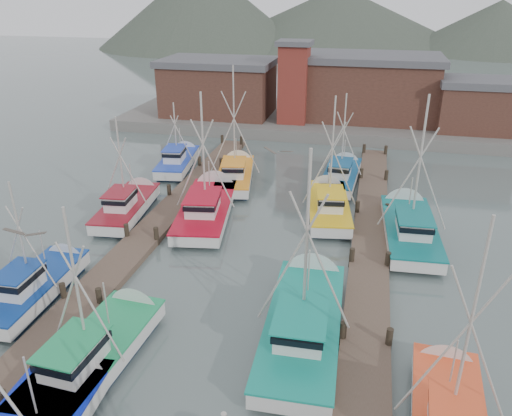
% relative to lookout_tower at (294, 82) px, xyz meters
% --- Properties ---
extents(ground, '(260.00, 260.00, 0.00)m').
position_rel_lookout_tower_xyz_m(ground, '(2.00, -33.00, -5.55)').
color(ground, '#4B5A58').
rests_on(ground, ground).
extents(dock_left, '(2.30, 46.00, 1.50)m').
position_rel_lookout_tower_xyz_m(dock_left, '(-5.00, -28.96, -5.34)').
color(dock_left, '#4E3D30').
rests_on(dock_left, ground).
extents(dock_right, '(2.30, 46.00, 1.50)m').
position_rel_lookout_tower_xyz_m(dock_right, '(9.00, -28.96, -5.34)').
color(dock_right, '#4E3D30').
rests_on(dock_right, ground).
extents(quay, '(44.00, 16.00, 1.20)m').
position_rel_lookout_tower_xyz_m(quay, '(2.00, 4.00, -4.95)').
color(quay, slate).
rests_on(quay, ground).
extents(shed_left, '(12.72, 8.48, 6.20)m').
position_rel_lookout_tower_xyz_m(shed_left, '(-9.00, 2.00, -1.21)').
color(shed_left, brown).
rests_on(shed_left, quay).
extents(shed_center, '(14.84, 9.54, 6.90)m').
position_rel_lookout_tower_xyz_m(shed_center, '(8.00, 4.00, -0.86)').
color(shed_center, brown).
rests_on(shed_center, quay).
extents(shed_right, '(8.48, 6.36, 5.20)m').
position_rel_lookout_tower_xyz_m(shed_right, '(19.00, 1.00, -1.71)').
color(shed_right, brown).
rests_on(shed_right, quay).
extents(lookout_tower, '(3.60, 3.60, 8.50)m').
position_rel_lookout_tower_xyz_m(lookout_tower, '(0.00, 0.00, 0.00)').
color(lookout_tower, maroon).
rests_on(lookout_tower, quay).
extents(distant_hills, '(175.00, 140.00, 42.00)m').
position_rel_lookout_tower_xyz_m(distant_hills, '(-10.76, 89.59, -5.55)').
color(distant_hills, '#454F42').
rests_on(distant_hills, ground).
extents(boat_4, '(3.39, 8.99, 8.37)m').
position_rel_lookout_tower_xyz_m(boat_4, '(-2.04, -38.57, -4.87)').
color(boat_4, '#0F1E34').
rests_on(boat_4, ground).
extents(boat_5, '(4.14, 10.52, 10.14)m').
position_rel_lookout_tower_xyz_m(boat_5, '(6.17, -34.36, -4.87)').
color(boat_5, '#0F1E34').
rests_on(boat_5, ground).
extents(boat_6, '(2.97, 7.91, 7.16)m').
position_rel_lookout_tower_xyz_m(boat_6, '(-7.70, -34.58, -4.87)').
color(boat_6, '#0F1E34').
rests_on(boat_6, ground).
extents(boat_7, '(3.77, 8.15, 9.53)m').
position_rel_lookout_tower_xyz_m(boat_7, '(11.99, -38.93, -4.87)').
color(boat_7, '#0F1E34').
rests_on(boat_7, ground).
extents(boat_8, '(4.70, 10.57, 9.78)m').
position_rel_lookout_tower_xyz_m(boat_8, '(-2.27, -23.04, -4.87)').
color(boat_8, '#0F1E34').
rests_on(boat_8, ground).
extents(boat_9, '(3.89, 8.95, 9.20)m').
position_rel_lookout_tower_xyz_m(boat_9, '(5.94, -20.79, -4.87)').
color(boat_9, '#0F1E34').
rests_on(boat_9, ground).
extents(boat_10, '(3.33, 8.36, 7.77)m').
position_rel_lookout_tower_xyz_m(boat_10, '(-7.78, -24.05, -4.87)').
color(boat_10, '#0F1E34').
rests_on(boat_10, ground).
extents(boat_11, '(4.16, 9.93, 10.21)m').
position_rel_lookout_tower_xyz_m(boat_11, '(11.36, -23.21, -4.86)').
color(boat_11, '#0F1E34').
rests_on(boat_11, ground).
extents(boat_12, '(4.16, 8.95, 10.19)m').
position_rel_lookout_tower_xyz_m(boat_12, '(-2.11, -16.15, -4.86)').
color(boat_12, '#0F1E34').
rests_on(boat_12, ground).
extents(boat_13, '(3.25, 8.42, 8.10)m').
position_rel_lookout_tower_xyz_m(boat_13, '(6.43, -14.39, -4.87)').
color(boat_13, '#0F1E34').
rests_on(boat_13, ground).
extents(boat_14, '(3.45, 8.17, 6.56)m').
position_rel_lookout_tower_xyz_m(boat_14, '(-7.94, -13.95, -4.88)').
color(boat_14, '#0F1E34').
rests_on(boat_14, ground).
extents(gull_near, '(1.55, 0.62, 0.24)m').
position_rel_lookout_tower_xyz_m(gull_near, '(-2.44, -40.95, 1.82)').
color(gull_near, gray).
rests_on(gull_near, ground).
extents(gull_far, '(1.48, 0.65, 0.24)m').
position_rel_lookout_tower_xyz_m(gull_far, '(4.27, -31.55, 2.23)').
color(gull_far, gray).
rests_on(gull_far, ground).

